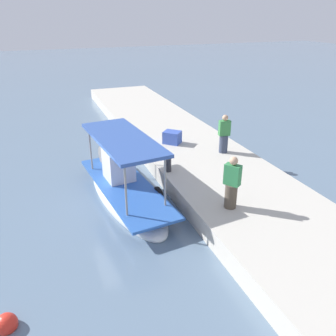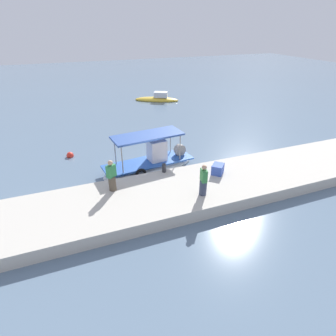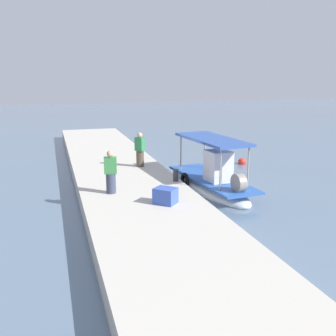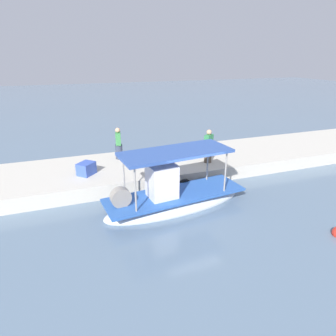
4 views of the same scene
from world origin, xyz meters
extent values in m
plane|color=slate|center=(0.00, 0.00, 0.00)|extent=(120.00, 120.00, 0.00)
cube|color=beige|center=(0.00, -4.07, 0.35)|extent=(36.00, 4.61, 0.70)
ellipsoid|color=silver|center=(0.53, -0.14, 0.08)|extent=(6.46, 2.47, 0.86)
cube|color=#2C5BAD|center=(0.53, -0.14, 0.56)|extent=(6.21, 2.44, 0.10)
cube|color=silver|center=(1.16, -0.07, 1.27)|extent=(1.20, 1.11, 1.52)
cylinder|color=gray|center=(2.46, 0.76, 1.45)|extent=(0.07, 0.07, 1.89)
cylinder|color=gray|center=(2.61, -0.61, 1.45)|extent=(0.07, 0.07, 1.89)
cylinder|color=gray|center=(-1.55, 0.33, 1.45)|extent=(0.07, 0.07, 1.89)
cylinder|color=gray|center=(-1.40, -1.04, 1.45)|extent=(0.07, 0.07, 1.89)
cube|color=#32529E|center=(0.53, -0.14, 2.46)|extent=(4.70, 2.25, 0.12)
torus|color=black|center=(-0.31, -1.17, 0.36)|extent=(0.75, 0.26, 0.74)
cylinder|color=gray|center=(2.91, 0.12, 0.96)|extent=(0.83, 0.43, 0.80)
cylinder|color=#363F55|center=(1.98, -5.13, 1.10)|extent=(0.46, 0.46, 0.82)
cube|color=#398644|center=(1.98, -5.13, 1.85)|extent=(0.36, 0.54, 0.67)
sphere|color=tan|center=(1.98, -5.13, 2.32)|extent=(0.27, 0.27, 0.27)
cylinder|color=brown|center=(-2.41, -2.94, 1.11)|extent=(0.55, 0.55, 0.83)
cube|color=#318449|center=(-2.41, -2.94, 1.87)|extent=(0.58, 0.51, 0.69)
sphere|color=tan|center=(-2.41, -2.94, 2.36)|extent=(0.27, 0.27, 0.27)
cylinder|color=#2D2D33|center=(0.93, -2.04, 0.97)|extent=(0.24, 0.24, 0.54)
cube|color=#3A57B9|center=(3.90, -3.38, 0.99)|extent=(1.00, 1.00, 0.60)
sphere|color=red|center=(-4.28, 3.92, 0.10)|extent=(0.52, 0.52, 0.52)
ellipsoid|color=gold|center=(7.15, 17.16, 0.10)|extent=(5.59, 4.01, 0.71)
cube|color=silver|center=(7.63, 16.91, 0.79)|extent=(1.91, 1.63, 0.65)
camera|label=1|loc=(-10.92, 2.51, 6.63)|focal=37.05mm
camera|label=2|loc=(-4.35, -16.22, 8.93)|focal=29.95mm
camera|label=3|loc=(17.65, -7.33, 5.41)|focal=42.83mm
camera|label=4|loc=(4.57, 10.18, 6.12)|focal=30.96mm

